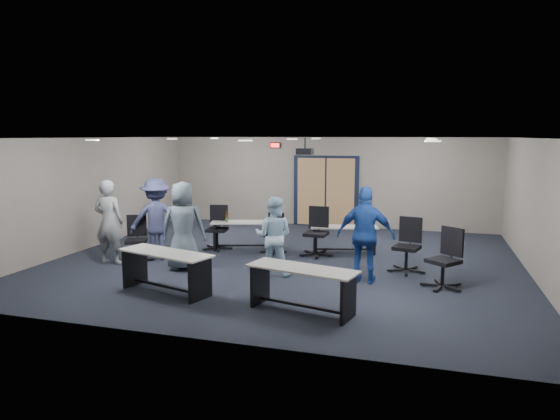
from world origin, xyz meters
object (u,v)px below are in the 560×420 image
(table_front_right, at_px, (302,282))
(chair_back_d, at_px, (407,245))
(person_back, at_px, (157,219))
(table_front_left, at_px, (166,265))
(chair_back_c, at_px, (316,232))
(person_plaid, at_px, (183,226))
(person_lightblue, at_px, (274,236))
(person_navy, at_px, (366,235))
(table_back_right, at_px, (344,235))
(person_gray, at_px, (109,222))
(chair_loose_left, at_px, (136,239))
(chair_back_b, at_px, (274,233))
(chair_loose_right, at_px, (443,259))
(chair_back_a, at_px, (217,228))
(table_back_left, at_px, (246,230))

(table_front_right, bearing_deg, chair_back_d, 75.98)
(table_front_right, relative_size, person_back, 1.01)
(table_front_left, distance_m, chair_back_c, 3.91)
(chair_back_c, bearing_deg, table_front_left, -116.80)
(chair_back_d, height_order, person_plaid, person_plaid)
(person_lightblue, distance_m, person_navy, 1.81)
(person_plaid, distance_m, person_navy, 3.71)
(table_front_left, relative_size, table_back_right, 1.15)
(person_gray, bearing_deg, person_navy, 177.45)
(person_gray, xyz_separation_m, person_navy, (5.46, 0.15, -0.00))
(person_gray, distance_m, person_back, 1.01)
(table_back_right, xyz_separation_m, chair_loose_left, (-4.24, -2.13, 0.07))
(chair_loose_left, bearing_deg, person_back, 21.58)
(chair_back_d, bearing_deg, table_front_left, -133.44)
(chair_back_b, distance_m, person_plaid, 2.40)
(table_front_left, height_order, person_navy, person_navy)
(person_back, bearing_deg, person_gray, 14.67)
(chair_loose_right, distance_m, person_plaid, 5.13)
(chair_back_c, xyz_separation_m, person_plaid, (-2.37, -1.90, 0.35))
(table_back_right, distance_m, person_lightblue, 2.52)
(table_front_left, bearing_deg, person_navy, 41.80)
(chair_back_b, bearing_deg, chair_loose_right, -23.46)
(person_back, bearing_deg, table_back_right, 179.18)
(chair_back_a, height_order, person_gray, person_gray)
(chair_back_a, bearing_deg, person_navy, -34.09)
(chair_back_a, distance_m, chair_loose_right, 5.46)
(chair_back_d, distance_m, chair_loose_right, 1.15)
(chair_back_c, bearing_deg, person_plaid, -137.95)
(person_plaid, bearing_deg, chair_loose_right, 165.08)
(person_navy, bearing_deg, table_back_right, -70.00)
(table_back_left, height_order, chair_back_d, chair_back_d)
(table_front_right, xyz_separation_m, chair_back_d, (1.47, 2.84, 0.07))
(person_plaid, relative_size, person_lightblue, 1.16)
(chair_back_b, bearing_deg, chair_back_a, -174.74)
(chair_back_d, height_order, chair_loose_right, chair_back_d)
(table_front_left, height_order, person_lightblue, person_lightblue)
(person_gray, distance_m, person_navy, 5.46)
(chair_back_d, xyz_separation_m, chair_loose_left, (-5.72, -0.82, -0.05))
(person_lightblue, bearing_deg, person_plaid, 1.54)
(person_gray, bearing_deg, person_lightblue, 178.46)
(chair_back_a, xyz_separation_m, chair_loose_left, (-1.22, -1.60, -0.03))
(person_gray, distance_m, person_lightblue, 3.66)
(table_back_right, distance_m, chair_loose_left, 4.74)
(chair_back_c, xyz_separation_m, chair_loose_right, (2.74, -1.75, -0.01))
(chair_back_d, bearing_deg, person_lightblue, -145.17)
(table_front_left, bearing_deg, chair_back_c, 76.00)
(person_back, bearing_deg, table_front_left, 98.17)
(table_front_left, distance_m, person_back, 2.54)
(table_front_right, xyz_separation_m, chair_back_b, (-1.62, 3.70, -0.02))
(table_front_left, bearing_deg, chair_loose_right, 35.29)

